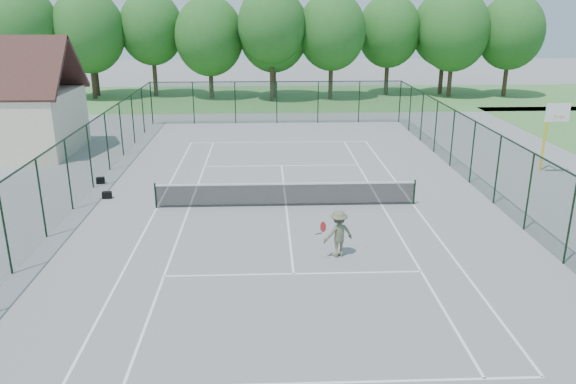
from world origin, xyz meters
The scene contains 10 objects.
ground centered at (0.00, 0.00, 0.00)m, with size 140.00×140.00×0.00m, color gray.
grass_far centered at (0.00, 30.00, 0.01)m, with size 80.00×16.00×0.01m, color #4E8840.
court_lines centered at (0.00, 0.00, 0.00)m, with size 11.05×23.85×0.01m.
tennis_net centered at (0.00, 0.00, 0.58)m, with size 11.08×0.08×1.10m.
fence_enclosure centered at (0.00, 0.00, 1.56)m, with size 18.05×36.05×3.02m.
tree_line_far centered at (0.00, 30.00, 5.99)m, with size 39.40×6.40×9.70m.
basketball_goal centered at (13.42, 4.45, 2.57)m, with size 1.20×1.43×3.65m.
sports_bag_a centered at (-8.82, 3.59, 0.15)m, with size 0.38×0.23×0.31m, color black.
sports_bag_b centered at (-7.92, 1.36, 0.15)m, with size 0.39×0.24×0.31m, color black.
tennis_player centered at (1.58, -5.09, 0.83)m, with size 1.73×0.98×1.65m.
Camera 1 is at (-0.84, -22.55, 8.13)m, focal length 35.00 mm.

